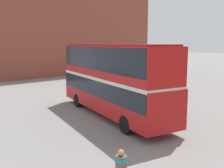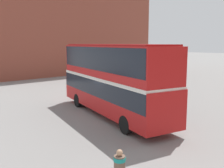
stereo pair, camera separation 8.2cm
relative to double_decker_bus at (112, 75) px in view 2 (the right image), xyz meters
The scene contains 5 objects.
ground_plane 2.88m from the double_decker_bus, 26.83° to the right, with size 240.00×240.00×0.00m, color gray.
building_row_left 28.97m from the double_decker_bus, 151.42° to the left, with size 8.30×30.97×17.80m.
double_decker_bus is the anchor object (origin of this frame).
pedestrian_foreground 9.73m from the double_decker_bus, 41.14° to the right, with size 0.45×0.45×1.57m.
parked_car_kerb_near 13.55m from the double_decker_bus, 113.18° to the left, with size 4.52×2.73×1.57m.
Camera 2 is at (11.99, -11.34, 4.86)m, focal length 42.00 mm.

